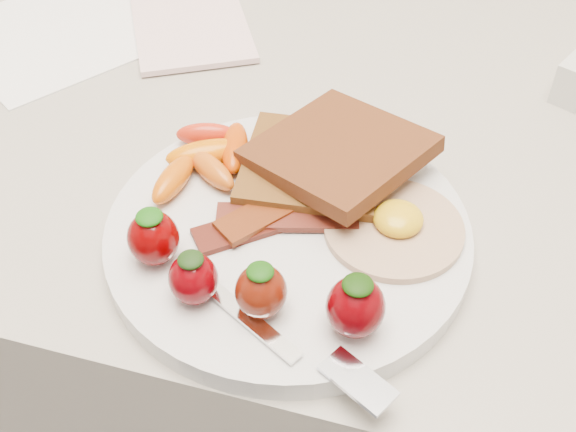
# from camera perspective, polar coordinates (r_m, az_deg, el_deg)

# --- Properties ---
(counter) EXTENTS (2.00, 0.60, 0.90)m
(counter) POSITION_cam_1_polar(r_m,az_deg,el_deg) (1.00, 2.66, -13.11)
(counter) COLOR gray
(counter) RESTS_ON ground
(plate) EXTENTS (0.27, 0.27, 0.02)m
(plate) POSITION_cam_1_polar(r_m,az_deg,el_deg) (0.54, -0.00, -1.43)
(plate) COLOR silver
(plate) RESTS_ON counter
(toast_lower) EXTENTS (0.12, 0.12, 0.01)m
(toast_lower) POSITION_cam_1_polar(r_m,az_deg,el_deg) (0.57, 1.92, 3.95)
(toast_lower) COLOR #4A2912
(toast_lower) RESTS_ON plate
(toast_upper) EXTENTS (0.16, 0.16, 0.03)m
(toast_upper) POSITION_cam_1_polar(r_m,az_deg,el_deg) (0.56, 4.04, 5.14)
(toast_upper) COLOR black
(toast_upper) RESTS_ON toast_lower
(fried_egg) EXTENTS (0.12, 0.12, 0.02)m
(fried_egg) POSITION_cam_1_polar(r_m,az_deg,el_deg) (0.53, 8.45, -0.74)
(fried_egg) COLOR beige
(fried_egg) RESTS_ON plate
(bacon_strips) EXTENTS (0.12, 0.11, 0.01)m
(bacon_strips) POSITION_cam_1_polar(r_m,az_deg,el_deg) (0.53, -0.87, 0.12)
(bacon_strips) COLOR #360C09
(bacon_strips) RESTS_ON plate
(baby_carrots) EXTENTS (0.07, 0.11, 0.02)m
(baby_carrots) POSITION_cam_1_polar(r_m,az_deg,el_deg) (0.58, -6.38, 4.68)
(baby_carrots) COLOR #D66400
(baby_carrots) RESTS_ON plate
(strawberries) EXTENTS (0.18, 0.06, 0.05)m
(strawberries) POSITION_cam_1_polar(r_m,az_deg,el_deg) (0.47, -3.42, -4.88)
(strawberries) COLOR #570001
(strawberries) RESTS_ON plate
(fork) EXTENTS (0.17, 0.09, 0.00)m
(fork) POSITION_cam_1_polar(r_m,az_deg,el_deg) (0.46, 0.02, -9.71)
(fork) COLOR white
(fork) RESTS_ON plate
(paper_sheet) EXTENTS (0.31, 0.32, 0.00)m
(paper_sheet) POSITION_cam_1_polar(r_m,az_deg,el_deg) (0.82, -15.69, 14.53)
(paper_sheet) COLOR white
(paper_sheet) RESTS_ON counter
(notepad) EXTENTS (0.18, 0.20, 0.01)m
(notepad) POSITION_cam_1_polar(r_m,az_deg,el_deg) (0.79, -7.74, 14.81)
(notepad) COLOR beige
(notepad) RESTS_ON paper_sheet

